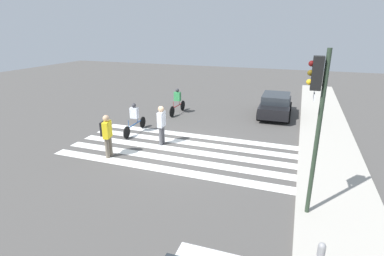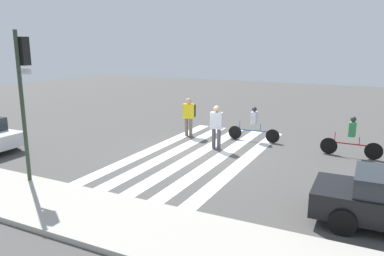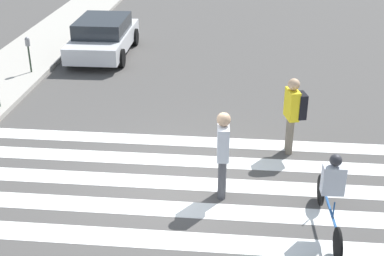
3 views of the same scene
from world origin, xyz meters
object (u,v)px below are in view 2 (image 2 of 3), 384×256
at_px(pedestrian_adult_yellow_jacket, 189,114).
at_px(cyclist_near_curb, 254,122).
at_px(pedestrian_child_with_backpack, 216,125).
at_px(traffic_light, 23,78).
at_px(cyclist_far_lane, 352,135).

relative_size(pedestrian_adult_yellow_jacket, cyclist_near_curb, 0.78).
height_order(pedestrian_adult_yellow_jacket, pedestrian_child_with_backpack, pedestrian_child_with_backpack).
xyz_separation_m(traffic_light, pedestrian_child_with_backpack, (-3.70, -6.25, -2.28)).
height_order(traffic_light, pedestrian_child_with_backpack, traffic_light).
relative_size(traffic_light, pedestrian_adult_yellow_jacket, 2.58).
height_order(traffic_light, cyclist_near_curb, traffic_light).
bearing_deg(traffic_light, pedestrian_child_with_backpack, -120.59).
relative_size(traffic_light, pedestrian_child_with_backpack, 2.57).
distance_m(pedestrian_child_with_backpack, cyclist_near_curb, 2.24).
bearing_deg(traffic_light, cyclist_far_lane, -139.36).
bearing_deg(pedestrian_child_with_backpack, pedestrian_adult_yellow_jacket, -39.95).
distance_m(traffic_light, pedestrian_child_with_backpack, 7.61).
bearing_deg(cyclist_near_curb, pedestrian_child_with_backpack, 61.17).
bearing_deg(cyclist_far_lane, pedestrian_child_with_backpack, 16.54).
relative_size(pedestrian_adult_yellow_jacket, pedestrian_child_with_backpack, 0.99).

